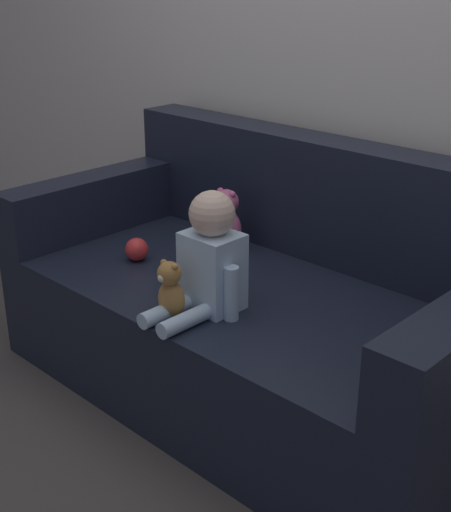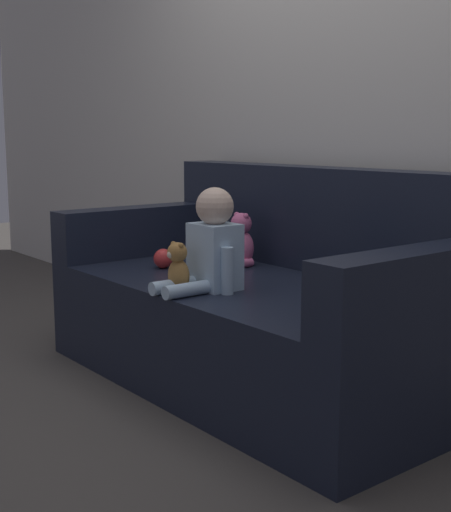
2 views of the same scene
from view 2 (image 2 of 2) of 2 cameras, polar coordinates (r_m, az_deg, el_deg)
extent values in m
plane|color=#4C4742|center=(3.08, 2.25, -9.99)|extent=(12.00, 12.00, 0.00)
cube|color=silver|center=(3.30, 10.03, 14.11)|extent=(8.00, 0.05, 2.60)
cube|color=black|center=(3.02, 2.28, -6.06)|extent=(1.84, 0.95, 0.44)
cube|color=black|center=(3.19, 7.59, 2.96)|extent=(1.84, 0.18, 0.46)
cube|color=black|center=(3.61, -6.40, 2.06)|extent=(0.16, 0.95, 0.24)
cube|color=black|center=(2.38, 15.64, -2.25)|extent=(0.16, 0.95, 0.24)
cube|color=silver|center=(2.78, -0.85, -0.03)|extent=(0.18, 0.15, 0.26)
sphere|color=beige|center=(2.75, -0.86, 3.99)|extent=(0.15, 0.15, 0.15)
cylinder|color=silver|center=(2.74, -4.25, -2.40)|extent=(0.05, 0.19, 0.05)
cylinder|color=silver|center=(2.67, -3.16, -2.72)|extent=(0.05, 0.19, 0.05)
cylinder|color=silver|center=(2.86, -2.51, -0.56)|extent=(0.05, 0.05, 0.18)
cylinder|color=silver|center=(2.69, 0.14, -1.19)|extent=(0.05, 0.05, 0.18)
ellipsoid|color=#AD7A3D|center=(2.74, -3.77, -1.58)|extent=(0.09, 0.08, 0.13)
sphere|color=#AD7A3D|center=(2.72, -3.88, 0.29)|extent=(0.08, 0.08, 0.08)
sphere|color=#AD7A3D|center=(2.74, -4.19, 0.96)|extent=(0.02, 0.02, 0.02)
sphere|color=#AD7A3D|center=(2.70, -3.59, 0.83)|extent=(0.02, 0.02, 0.02)
sphere|color=beige|center=(2.70, -4.43, 0.10)|extent=(0.03, 0.03, 0.03)
ellipsoid|color=#DB6699|center=(3.29, 1.35, 0.65)|extent=(0.12, 0.10, 0.16)
sphere|color=#DB6699|center=(3.27, 1.27, 2.62)|extent=(0.10, 0.10, 0.10)
sphere|color=#DB6699|center=(3.29, 0.92, 3.31)|extent=(0.03, 0.03, 0.03)
sphere|color=#DB6699|center=(3.24, 1.63, 3.21)|extent=(0.03, 0.03, 0.03)
sphere|color=beige|center=(3.25, 0.73, 2.44)|extent=(0.03, 0.03, 0.03)
cylinder|color=#DB6699|center=(3.33, 0.49, -0.31)|extent=(0.04, 0.06, 0.04)
cylinder|color=#DB6699|center=(3.25, 1.66, -0.56)|extent=(0.04, 0.06, 0.04)
sphere|color=red|center=(3.23, -5.00, -0.20)|extent=(0.09, 0.09, 0.09)
camera|label=1|loc=(0.83, -26.97, 41.88)|focal=50.00mm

